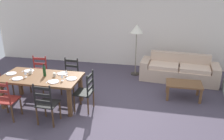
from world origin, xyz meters
TOP-DOWN VIEW (x-y plane):
  - ground_plane at (0.00, 0.00)m, footprint 9.60×9.60m
  - wall_far at (0.00, 3.30)m, footprint 9.60×0.16m
  - dining_table at (-1.38, -0.09)m, footprint 1.90×0.96m
  - dining_chair_near_left at (-1.83, -0.85)m, footprint 0.43×0.41m
  - dining_chair_near_right at (-0.90, -0.83)m, footprint 0.43×0.41m
  - dining_chair_far_left at (-1.87, 0.67)m, footprint 0.44×0.42m
  - dining_chair_far_right at (-0.96, 0.68)m, footprint 0.45×0.43m
  - dining_chair_head_west at (-2.56, -0.07)m, footprint 0.42×0.44m
  - dining_chair_head_east at (-0.26, -0.12)m, footprint 0.43×0.45m
  - dinner_plate_near_left at (-1.83, -0.34)m, footprint 0.24×0.24m
  - fork_near_left at (-1.98, -0.34)m, footprint 0.03×0.17m
  - dinner_plate_near_right at (-0.93, -0.34)m, footprint 0.24×0.24m
  - fork_near_right at (-1.08, -0.34)m, footprint 0.02×0.17m
  - dinner_plate_far_left at (-1.83, 0.16)m, footprint 0.24×0.24m
  - fork_far_left at (-1.98, 0.16)m, footprint 0.02×0.17m
  - dinner_plate_far_right at (-0.93, 0.16)m, footprint 0.24×0.24m
  - fork_far_right at (-1.08, 0.16)m, footprint 0.03×0.17m
  - dinner_plate_head_west at (-2.16, -0.09)m, footprint 0.24×0.24m
  - fork_head_west at (-2.31, -0.09)m, footprint 0.02×0.17m
  - dinner_plate_head_east at (-0.60, -0.09)m, footprint 0.24×0.24m
  - fork_head_east at (-0.75, -0.09)m, footprint 0.02×0.17m
  - wine_bottle at (-1.30, -0.04)m, footprint 0.07×0.07m
  - wine_glass_near_left at (-1.70, -0.20)m, footprint 0.06×0.06m
  - wine_glass_near_right at (-0.77, -0.22)m, footprint 0.06×0.06m
  - wine_glass_far_left at (-1.70, 0.05)m, footprint 0.06×0.06m
  - wine_glass_far_right at (-0.79, 0.07)m, footprint 0.06×0.06m
  - coffee_cup_primary at (-1.06, -0.02)m, footprint 0.07×0.07m
  - coffee_cup_secondary at (-1.70, -0.00)m, footprint 0.07×0.07m
  - couch at (1.98, 2.19)m, footprint 2.34×1.01m
  - coffee_table at (2.03, 0.97)m, footprint 0.90×0.56m
  - standing_lamp at (0.62, 2.37)m, footprint 0.40×0.40m

SIDE VIEW (x-z plane):
  - ground_plane at x=0.00m, z-range -0.02..0.00m
  - couch at x=1.98m, z-range -0.11..0.69m
  - coffee_table at x=2.03m, z-range 0.15..0.57m
  - dining_chair_near_left at x=-1.83m, z-range 0.00..0.96m
  - dining_chair_near_right at x=-0.90m, z-range 0.00..0.96m
  - dining_chair_far_left at x=-1.87m, z-range 0.00..0.96m
  - dining_chair_far_right at x=-0.96m, z-range 0.00..0.96m
  - dining_chair_head_west at x=-2.56m, z-range 0.00..0.96m
  - dining_chair_head_east at x=-0.26m, z-range 0.00..0.96m
  - dining_table at x=-1.38m, z-range 0.29..1.04m
  - fork_near_left at x=-1.98m, z-range 0.75..0.76m
  - fork_near_right at x=-1.08m, z-range 0.75..0.76m
  - fork_far_left at x=-1.98m, z-range 0.75..0.76m
  - fork_far_right at x=-1.08m, z-range 0.75..0.76m
  - fork_head_west at x=-2.31m, z-range 0.75..0.76m
  - fork_head_east at x=-0.75m, z-range 0.75..0.76m
  - dinner_plate_near_left at x=-1.83m, z-range 0.75..0.77m
  - dinner_plate_near_right at x=-0.93m, z-range 0.75..0.77m
  - dinner_plate_far_left at x=-1.83m, z-range 0.75..0.77m
  - dinner_plate_far_right at x=-0.93m, z-range 0.75..0.77m
  - dinner_plate_head_west at x=-2.16m, z-range 0.75..0.77m
  - dinner_plate_head_east at x=-0.60m, z-range 0.75..0.77m
  - coffee_cup_primary at x=-1.06m, z-range 0.75..0.84m
  - coffee_cup_secondary at x=-1.70m, z-range 0.75..0.84m
  - wine_glass_near_left at x=-1.70m, z-range 0.78..0.94m
  - wine_glass_near_right at x=-0.77m, z-range 0.78..0.94m
  - wine_glass_far_left at x=-1.70m, z-range 0.78..0.94m
  - wine_glass_far_right at x=-0.79m, z-range 0.78..0.94m
  - wine_bottle at x=-1.30m, z-range 0.71..1.03m
  - wall_far at x=0.00m, z-range 0.00..2.70m
  - standing_lamp at x=0.62m, z-range 0.59..2.23m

